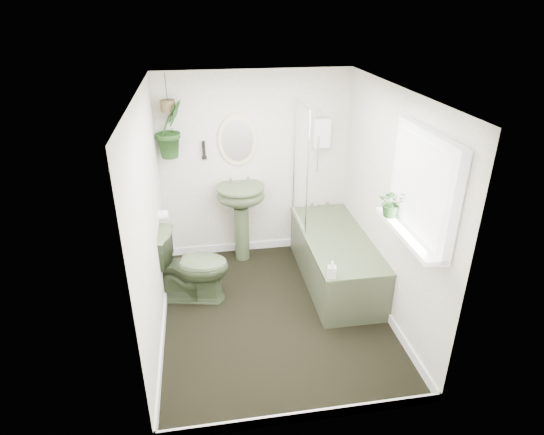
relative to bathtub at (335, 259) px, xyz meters
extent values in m
cube|color=black|center=(-0.80, -0.50, -0.30)|extent=(2.30, 2.80, 0.02)
cube|color=white|center=(-0.80, -0.50, 2.02)|extent=(2.30, 2.80, 0.02)
cube|color=white|center=(-0.80, 0.91, 0.86)|extent=(2.30, 0.02, 2.30)
cube|color=white|center=(-0.80, -1.91, 0.86)|extent=(2.30, 0.02, 2.30)
cube|color=white|center=(-1.96, -0.50, 0.86)|extent=(0.02, 2.80, 2.30)
cube|color=white|center=(0.36, -0.50, 0.86)|extent=(0.02, 2.80, 2.30)
cube|color=white|center=(-0.80, -0.50, -0.24)|extent=(2.30, 2.80, 0.10)
cube|color=white|center=(0.00, 0.84, 1.26)|extent=(0.20, 0.10, 0.35)
ellipsoid|color=beige|center=(-1.01, 0.87, 1.21)|extent=(0.46, 0.03, 0.62)
cylinder|color=black|center=(-1.41, 0.86, 1.11)|extent=(0.04, 0.04, 0.22)
cylinder|color=white|center=(-1.90, 0.20, 0.61)|extent=(0.11, 0.11, 0.11)
cube|color=white|center=(0.29, -1.20, 1.36)|extent=(0.08, 1.00, 0.90)
cube|color=white|center=(0.22, -1.20, 0.94)|extent=(0.18, 1.00, 0.04)
cube|color=white|center=(0.24, -1.20, 1.36)|extent=(0.01, 0.86, 0.76)
imported|color=#425133|center=(-1.64, -0.07, 0.12)|extent=(0.88, 0.61, 0.82)
imported|color=black|center=(0.19, -0.90, 1.09)|extent=(0.30, 0.28, 0.26)
imported|color=black|center=(-1.77, 0.75, 1.40)|extent=(0.45, 0.45, 0.64)
imported|color=black|center=(-0.29, -0.79, 0.38)|extent=(0.09, 0.10, 0.17)
cylinder|color=brown|center=(-1.77, 0.75, 1.67)|extent=(0.16, 0.16, 0.12)
camera|label=1|loc=(-1.46, -4.34, 2.72)|focal=30.00mm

